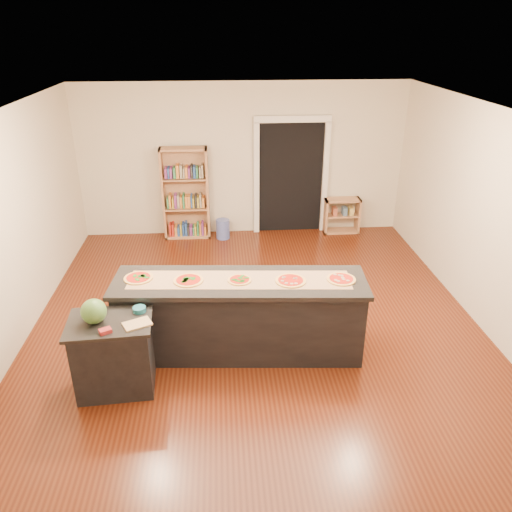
{
  "coord_description": "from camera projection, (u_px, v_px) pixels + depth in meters",
  "views": [
    {
      "loc": [
        -0.43,
        -5.56,
        3.73
      ],
      "look_at": [
        0.0,
        0.2,
        1.0
      ],
      "focal_mm": 35.0,
      "sensor_mm": 36.0,
      "label": 1
    }
  ],
  "objects": [
    {
      "name": "room",
      "position": [
        257.0,
        233.0,
        6.04
      ],
      "size": [
        6.0,
        7.0,
        2.8
      ],
      "color": "beige",
      "rests_on": "ground"
    },
    {
      "name": "doorway",
      "position": [
        291.0,
        170.0,
        9.31
      ],
      "size": [
        1.4,
        0.09,
        2.21
      ],
      "color": "black",
      "rests_on": "room"
    },
    {
      "name": "kitchen_island",
      "position": [
        240.0,
        316.0,
        6.03
      ],
      "size": [
        2.98,
        0.81,
        0.98
      ],
      "rotation": [
        0.0,
        0.0,
        -0.07
      ],
      "color": "black",
      "rests_on": "ground"
    },
    {
      "name": "side_counter",
      "position": [
        114.0,
        355.0,
        5.43
      ],
      "size": [
        0.88,
        0.64,
        0.87
      ],
      "rotation": [
        0.0,
        0.0,
        0.07
      ],
      "color": "black",
      "rests_on": "ground"
    },
    {
      "name": "bookshelf",
      "position": [
        186.0,
        194.0,
        9.18
      ],
      "size": [
        0.85,
        0.3,
        1.7
      ],
      "primitive_type": "cube",
      "color": "tan",
      "rests_on": "ground"
    },
    {
      "name": "low_shelf",
      "position": [
        342.0,
        215.0,
        9.6
      ],
      "size": [
        0.68,
        0.29,
        0.68
      ],
      "primitive_type": "cube",
      "color": "tan",
      "rests_on": "ground"
    },
    {
      "name": "waste_bin",
      "position": [
        223.0,
        229.0,
        9.38
      ],
      "size": [
        0.25,
        0.25,
        0.37
      ],
      "primitive_type": "cylinder",
      "color": "#4B5BA8",
      "rests_on": "ground"
    },
    {
      "name": "kraft_paper",
      "position": [
        240.0,
        280.0,
        5.83
      ],
      "size": [
        2.61,
        0.66,
        0.0
      ],
      "primitive_type": "cube",
      "rotation": [
        0.0,
        0.0,
        -0.07
      ],
      "color": "#8B6448",
      "rests_on": "kitchen_island"
    },
    {
      "name": "watermelon",
      "position": [
        94.0,
        311.0,
        5.16
      ],
      "size": [
        0.27,
        0.27,
        0.27
      ],
      "primitive_type": "sphere",
      "color": "#144214",
      "rests_on": "side_counter"
    },
    {
      "name": "cutting_board",
      "position": [
        137.0,
        324.0,
        5.17
      ],
      "size": [
        0.33,
        0.29,
        0.02
      ],
      "primitive_type": "cube",
      "rotation": [
        0.0,
        0.0,
        0.45
      ],
      "color": "tan",
      "rests_on": "side_counter"
    },
    {
      "name": "package_red",
      "position": [
        105.0,
        331.0,
        5.04
      ],
      "size": [
        0.14,
        0.13,
        0.04
      ],
      "primitive_type": "cube",
      "rotation": [
        0.0,
        0.0,
        0.5
      ],
      "color": "maroon",
      "rests_on": "side_counter"
    },
    {
      "name": "package_teal",
      "position": [
        139.0,
        309.0,
        5.4
      ],
      "size": [
        0.14,
        0.14,
        0.05
      ],
      "primitive_type": "cylinder",
      "color": "#195966",
      "rests_on": "side_counter"
    },
    {
      "name": "pizza_a",
      "position": [
        138.0,
        278.0,
        5.85
      ],
      "size": [
        0.32,
        0.32,
        0.02
      ],
      "color": "#D9AB53",
      "rests_on": "kitchen_island"
    },
    {
      "name": "pizza_b",
      "position": [
        188.0,
        280.0,
        5.8
      ],
      "size": [
        0.33,
        0.33,
        0.02
      ],
      "color": "#D9AB53",
      "rests_on": "kitchen_island"
    },
    {
      "name": "pizza_c",
      "position": [
        240.0,
        280.0,
        5.81
      ],
      "size": [
        0.28,
        0.28,
        0.02
      ],
      "color": "#D9AB53",
      "rests_on": "kitchen_island"
    },
    {
      "name": "pizza_d",
      "position": [
        291.0,
        281.0,
        5.79
      ],
      "size": [
        0.34,
        0.34,
        0.02
      ],
      "color": "#D9AB53",
      "rests_on": "kitchen_island"
    },
    {
      "name": "pizza_e",
      "position": [
        341.0,
        279.0,
        5.83
      ],
      "size": [
        0.35,
        0.35,
        0.02
      ],
      "color": "#D9AB53",
      "rests_on": "kitchen_island"
    }
  ]
}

